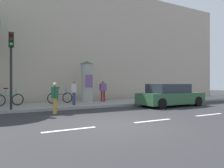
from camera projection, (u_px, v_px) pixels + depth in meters
name	position (u px, v px, depth m)	size (l,w,h in m)	color
ground_plane	(116.00, 125.00, 7.57)	(80.00, 80.00, 0.00)	#2B2B2D
sidewalk_curb	(64.00, 105.00, 13.74)	(36.00, 4.00, 0.15)	gray
lane_markings	(116.00, 125.00, 7.57)	(25.80, 0.16, 0.01)	silver
building_backdrop	(48.00, 45.00, 18.13)	(36.00, 5.00, 9.80)	#B7A893
traffic_light	(11.00, 58.00, 10.66)	(0.24, 0.45, 3.96)	black
poster_column	(87.00, 81.00, 15.05)	(0.96, 0.96, 2.98)	#9E9B93
pedestrian_with_backpack	(55.00, 96.00, 10.41)	(0.42, 0.51, 1.55)	#B78C33
pedestrian_with_bag	(74.00, 91.00, 13.16)	(0.42, 0.54, 1.55)	navy
pedestrian_in_red_top	(103.00, 89.00, 15.73)	(0.58, 0.42, 1.57)	maroon
bicycle_leaning	(60.00, 98.00, 14.36)	(1.77, 0.17, 1.09)	black
bicycle_upright	(9.00, 100.00, 12.54)	(1.73, 0.51, 1.09)	black
parked_car_blue	(170.00, 96.00, 13.76)	(4.60, 2.00, 1.47)	#2D5938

